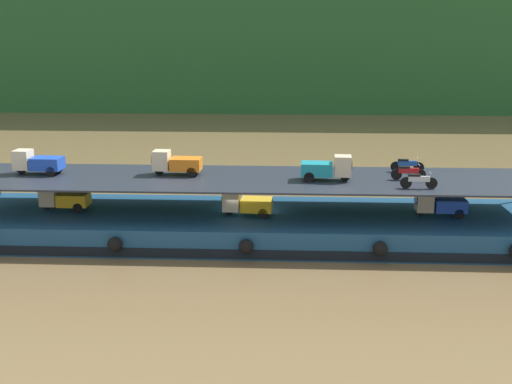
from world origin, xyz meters
TOP-DOWN VIEW (x-y plane):
  - ground_plane at (0.00, 0.00)m, footprint 400.00×400.00m
  - cargo_barge at (0.00, -0.03)m, footprint 33.65×8.11m
  - cargo_rack at (0.00, 0.00)m, footprint 32.05×6.70m
  - mini_truck_lower_stern at (-10.67, 0.00)m, footprint 2.74×1.21m
  - mini_truck_lower_aft at (-0.20, -0.57)m, footprint 2.79×1.29m
  - mini_truck_lower_mid at (10.44, -0.13)m, footprint 2.74×1.21m
  - mini_truck_upper_stern at (-12.19, 0.40)m, footprint 2.78×1.27m
  - mini_truck_upper_mid at (-4.26, 0.62)m, footprint 2.77×1.26m
  - mini_truck_upper_fore at (4.20, -0.37)m, footprint 2.79×1.28m
  - motorcycle_upper_port at (8.82, -2.01)m, footprint 1.90×0.55m
  - motorcycle_upper_centre at (8.65, 0.00)m, footprint 1.90×0.55m
  - motorcycle_upper_stbd at (8.95, 2.01)m, footprint 1.90×0.55m

SIDE VIEW (x-z plane):
  - ground_plane at x=0.00m, z-range 0.00..0.00m
  - cargo_barge at x=0.00m, z-range 0.00..1.50m
  - mini_truck_lower_stern at x=-10.67m, z-range 1.50..2.88m
  - mini_truck_lower_aft at x=-0.20m, z-range 1.50..2.88m
  - mini_truck_lower_mid at x=10.44m, z-range 1.50..2.88m
  - cargo_rack at x=0.00m, z-range 2.44..4.44m
  - motorcycle_upper_port at x=8.82m, z-range 3.50..4.37m
  - motorcycle_upper_centre at x=8.65m, z-range 3.50..4.37m
  - motorcycle_upper_stbd at x=8.95m, z-range 3.50..4.37m
  - mini_truck_upper_stern at x=-12.19m, z-range 3.50..4.88m
  - mini_truck_upper_mid at x=-4.26m, z-range 3.50..4.88m
  - mini_truck_upper_fore at x=4.20m, z-range 3.50..4.88m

